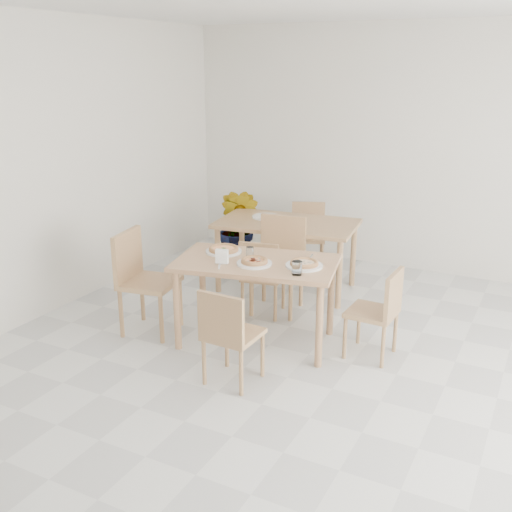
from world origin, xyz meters
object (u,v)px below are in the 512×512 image
at_px(plate_mushroom, 304,266).
at_px(napkin_holder, 222,257).
at_px(chair_west, 141,274).
at_px(chair_back_n, 308,231).
at_px(chair_east, 381,308).
at_px(pizza_margherita, 224,249).
at_px(chair_south, 228,331).
at_px(chair_north, 280,257).
at_px(potted_plant, 239,228).
at_px(pizza_pepperoni, 254,261).
at_px(plate_pepperoni, 254,263).
at_px(plate_margherita, 224,251).
at_px(pizza_mushroom, 304,263).
at_px(chair_back_s, 261,273).
at_px(plate_empty, 266,217).
at_px(tumbler_b, 250,252).
at_px(tumbler_a, 297,268).
at_px(main_table, 256,271).
at_px(second_table, 287,230).

relative_size(plate_mushroom, napkin_holder, 2.38).
xyz_separation_m(chair_west, chair_back_n, (0.66, 2.31, -0.09)).
height_order(chair_east, pizza_margherita, pizza_margherita).
distance_m(chair_west, plate_mushroom, 1.50).
relative_size(chair_south, napkin_holder, 5.99).
height_order(chair_north, pizza_margherita, chair_north).
bearing_deg(plate_mushroom, potted_plant, 132.95).
xyz_separation_m(chair_north, pizza_pepperoni, (0.18, -0.88, 0.24)).
bearing_deg(plate_pepperoni, chair_north, 101.66).
bearing_deg(chair_south, plate_margherita, -56.18).
xyz_separation_m(pizza_margherita, pizza_mushroom, (0.79, -0.03, 0.00)).
relative_size(pizza_margherita, pizza_pepperoni, 1.17).
bearing_deg(chair_back_s, plate_pepperoni, 100.24).
bearing_deg(chair_north, plate_mushroom, -61.12).
height_order(chair_east, chair_back_n, chair_back_n).
distance_m(chair_east, plate_empty, 2.02).
bearing_deg(chair_east, plate_pepperoni, -71.34).
bearing_deg(pizza_mushroom, plate_pepperoni, -160.44).
relative_size(chair_north, tumbler_b, 10.77).
height_order(plate_margherita, tumbler_a, tumbler_a).
bearing_deg(chair_south, tumbler_b, -70.87).
bearing_deg(chair_south, potted_plant, -60.86).
distance_m(plate_margherita, potted_plant, 1.80).
relative_size(main_table, second_table, 0.97).
distance_m(main_table, second_table, 1.34).
distance_m(pizza_mushroom, pizza_pepperoni, 0.41).
relative_size(chair_south, plate_margherita, 2.42).
xyz_separation_m(main_table, chair_south, (0.16, -0.76, -0.21)).
distance_m(chair_south, second_table, 2.13).
bearing_deg(second_table, tumbler_b, -87.43).
distance_m(pizza_pepperoni, second_table, 1.44).
distance_m(main_table, pizza_margherita, 0.39).
distance_m(pizza_mushroom, second_table, 1.46).
bearing_deg(chair_south, chair_back_n, -77.46).
distance_m(pizza_pepperoni, chair_back_s, 0.74).
bearing_deg(tumbler_a, chair_east, 31.18).
distance_m(chair_west, plate_pepperoni, 1.10).
relative_size(main_table, tumbler_a, 13.57).
bearing_deg(tumbler_b, chair_north, 93.91).
relative_size(pizza_margherita, napkin_holder, 2.35).
relative_size(tumbler_b, napkin_holder, 0.67).
bearing_deg(napkin_holder, tumbler_a, -9.58).
bearing_deg(pizza_mushroom, plate_mushroom, 0.00).
height_order(main_table, chair_west, chair_west).
bearing_deg(plate_mushroom, napkin_holder, -157.50).
relative_size(tumbler_a, second_table, 0.07).
xyz_separation_m(tumbler_b, chair_back_s, (-0.11, 0.44, -0.35)).
xyz_separation_m(plate_mushroom, tumbler_b, (-0.52, 0.03, 0.03)).
xyz_separation_m(plate_mushroom, tumbler_a, (0.02, -0.20, 0.05)).
relative_size(main_table, plate_mushroom, 4.85).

